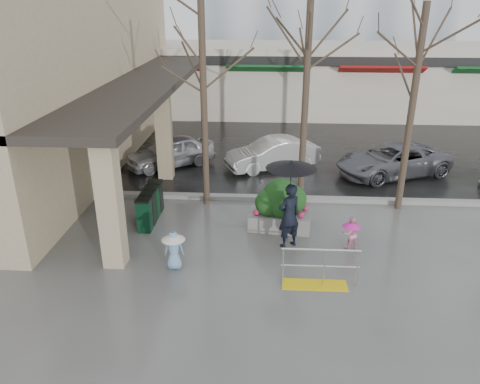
# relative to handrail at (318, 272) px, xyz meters

# --- Properties ---
(ground) EXTENTS (120.00, 120.00, 0.00)m
(ground) POSITION_rel_handrail_xyz_m (-1.36, 1.20, -0.38)
(ground) COLOR #51514F
(ground) RESTS_ON ground
(street_asphalt) EXTENTS (120.00, 36.00, 0.01)m
(street_asphalt) POSITION_rel_handrail_xyz_m (-1.36, 23.20, -0.37)
(street_asphalt) COLOR black
(street_asphalt) RESTS_ON ground
(curb) EXTENTS (120.00, 0.30, 0.15)m
(curb) POSITION_rel_handrail_xyz_m (-1.36, 5.20, -0.30)
(curb) COLOR gray
(curb) RESTS_ON ground
(near_building) EXTENTS (6.00, 18.00, 8.00)m
(near_building) POSITION_rel_handrail_xyz_m (-10.36, 9.20, 3.62)
(near_building) COLOR tan
(near_building) RESTS_ON ground
(canopy_slab) EXTENTS (2.80, 18.00, 0.25)m
(canopy_slab) POSITION_rel_handrail_xyz_m (-6.16, 9.20, 3.25)
(canopy_slab) COLOR #2D2823
(canopy_slab) RESTS_ON pillar_front
(pillar_front) EXTENTS (0.55, 0.55, 3.50)m
(pillar_front) POSITION_rel_handrail_xyz_m (-5.26, 0.70, 1.37)
(pillar_front) COLOR tan
(pillar_front) RESTS_ON ground
(pillar_back) EXTENTS (0.55, 0.55, 3.50)m
(pillar_back) POSITION_rel_handrail_xyz_m (-5.26, 7.20, 1.37)
(pillar_back) COLOR tan
(pillar_back) RESTS_ON ground
(storefront_row) EXTENTS (34.00, 6.74, 4.00)m
(storefront_row) POSITION_rel_handrail_xyz_m (0.64, 19.17, 1.64)
(storefront_row) COLOR beige
(storefront_row) RESTS_ON ground
(handrail) EXTENTS (1.90, 0.50, 1.03)m
(handrail) POSITION_rel_handrail_xyz_m (0.00, 0.00, 0.00)
(handrail) COLOR yellow
(handrail) RESTS_ON ground
(tree_west) EXTENTS (3.20, 3.20, 6.80)m
(tree_west) POSITION_rel_handrail_xyz_m (-3.36, 4.80, 4.71)
(tree_west) COLOR #382B21
(tree_west) RESTS_ON ground
(tree_midwest) EXTENTS (3.20, 3.20, 7.00)m
(tree_midwest) POSITION_rel_handrail_xyz_m (-0.16, 4.80, 4.86)
(tree_midwest) COLOR #382B21
(tree_midwest) RESTS_ON ground
(tree_mideast) EXTENTS (3.20, 3.20, 6.50)m
(tree_mideast) POSITION_rel_handrail_xyz_m (3.14, 4.80, 4.48)
(tree_mideast) COLOR #382B21
(tree_mideast) RESTS_ON ground
(woman) EXTENTS (1.39, 1.39, 2.58)m
(woman) POSITION_rel_handrail_xyz_m (-0.66, 1.95, 1.12)
(woman) COLOR black
(woman) RESTS_ON ground
(child_pink) EXTENTS (0.55, 0.52, 0.98)m
(child_pink) POSITION_rel_handrail_xyz_m (1.07, 1.89, 0.18)
(child_pink) COLOR pink
(child_pink) RESTS_ON ground
(child_blue) EXTENTS (0.61, 0.61, 1.06)m
(child_blue) POSITION_rel_handrail_xyz_m (-3.66, 0.59, 0.26)
(child_blue) COLOR #6E99C4
(child_blue) RESTS_ON ground
(planter) EXTENTS (1.95, 1.15, 1.62)m
(planter) POSITION_rel_handrail_xyz_m (-0.86, 3.08, 0.40)
(planter) COLOR slate
(planter) RESTS_ON ground
(news_boxes) EXTENTS (0.44, 1.89, 1.05)m
(news_boxes) POSITION_rel_handrail_xyz_m (-4.95, 3.36, 0.15)
(news_boxes) COLOR #0B331D
(news_boxes) RESTS_ON ground
(car_a) EXTENTS (3.88, 3.33, 1.26)m
(car_a) POSITION_rel_handrail_xyz_m (-5.36, 8.56, 0.25)
(car_a) COLOR #ACACB1
(car_a) RESTS_ON ground
(car_b) EXTENTS (4.04, 2.78, 1.26)m
(car_b) POSITION_rel_handrail_xyz_m (-1.10, 8.52, 0.25)
(car_b) COLOR silver
(car_b) RESTS_ON ground
(car_c) EXTENTS (4.99, 3.65, 1.26)m
(car_c) POSITION_rel_handrail_xyz_m (3.66, 8.02, 0.25)
(car_c) COLOR slate
(car_c) RESTS_ON ground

